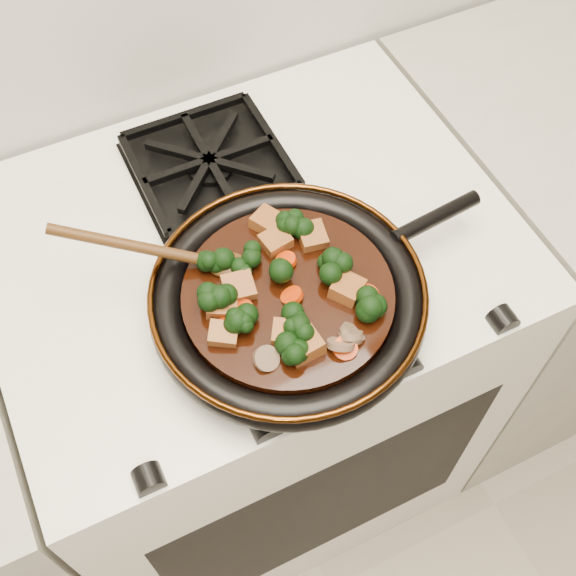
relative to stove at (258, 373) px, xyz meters
name	(u,v)px	position (x,y,z in m)	size (l,w,h in m)	color
stove	(258,373)	(0.00, 0.00, 0.00)	(0.76, 0.60, 0.90)	white
burner_grate_front	(289,305)	(0.00, -0.14, 0.46)	(0.23, 0.23, 0.03)	black
burner_grate_back	(210,164)	(0.00, 0.14, 0.46)	(0.23, 0.23, 0.03)	black
skillet	(289,298)	(0.00, -0.15, 0.49)	(0.49, 0.36, 0.05)	black
braising_sauce	(288,297)	(0.00, -0.15, 0.50)	(0.27, 0.27, 0.02)	black
tofu_cube_0	(347,289)	(0.06, -0.18, 0.52)	(0.04, 0.04, 0.02)	brown
tofu_cube_1	(287,334)	(-0.03, -0.20, 0.52)	(0.04, 0.03, 0.02)	brown
tofu_cube_2	(222,305)	(-0.09, -0.13, 0.52)	(0.04, 0.04, 0.02)	brown
tofu_cube_3	(239,288)	(-0.06, -0.12, 0.52)	(0.04, 0.04, 0.02)	brown
tofu_cube_4	(302,344)	(-0.02, -0.23, 0.52)	(0.04, 0.04, 0.02)	brown
tofu_cube_5	(223,334)	(-0.10, -0.17, 0.52)	(0.04, 0.03, 0.02)	brown
tofu_cube_6	(267,221)	(0.02, -0.04, 0.52)	(0.04, 0.04, 0.02)	brown
tofu_cube_7	(276,241)	(0.01, -0.07, 0.52)	(0.04, 0.03, 0.02)	brown
tofu_cube_8	(312,237)	(0.06, -0.09, 0.52)	(0.04, 0.03, 0.02)	brown
broccoli_floret_0	(370,306)	(0.08, -0.21, 0.52)	(0.06, 0.06, 0.05)	black
broccoli_floret_1	(247,262)	(-0.04, -0.09, 0.52)	(0.05, 0.05, 0.05)	black
broccoli_floret_2	(291,325)	(-0.03, -0.20, 0.52)	(0.06, 0.06, 0.05)	black
broccoli_floret_3	(332,270)	(0.06, -0.15, 0.52)	(0.06, 0.06, 0.05)	black
broccoli_floret_4	(219,268)	(-0.07, -0.08, 0.52)	(0.06, 0.06, 0.05)	black
broccoli_floret_5	(280,269)	(0.00, -0.12, 0.52)	(0.06, 0.06, 0.05)	black
broccoli_floret_6	(216,298)	(-0.09, -0.12, 0.52)	(0.06, 0.06, 0.06)	black
broccoli_floret_7	(299,350)	(-0.03, -0.23, 0.52)	(0.06, 0.06, 0.05)	black
broccoli_floret_8	(240,323)	(-0.08, -0.17, 0.52)	(0.06, 0.06, 0.06)	black
broccoli_floret_9	(290,228)	(0.04, -0.06, 0.52)	(0.06, 0.06, 0.05)	black
carrot_coin_0	(286,261)	(0.01, -0.10, 0.51)	(0.03, 0.03, 0.01)	#C42E05
carrot_coin_1	(345,348)	(0.02, -0.25, 0.51)	(0.03, 0.03, 0.01)	#C42E05
carrot_coin_2	(366,295)	(0.08, -0.20, 0.51)	(0.03, 0.03, 0.01)	#C42E05
carrot_coin_3	(228,327)	(-0.09, -0.16, 0.51)	(0.03, 0.03, 0.01)	#C42E05
carrot_coin_4	(292,296)	(0.00, -0.16, 0.51)	(0.03, 0.03, 0.01)	#C42E05
carrot_coin_5	(243,310)	(-0.07, -0.15, 0.51)	(0.03, 0.03, 0.01)	#C42E05
mushroom_slice_0	(353,333)	(0.04, -0.24, 0.52)	(0.03, 0.03, 0.01)	brown
mushroom_slice_1	(351,335)	(0.04, -0.24, 0.52)	(0.03, 0.03, 0.01)	brown
mushroom_slice_2	(266,358)	(-0.07, -0.22, 0.52)	(0.03, 0.03, 0.01)	brown
mushroom_slice_3	(341,344)	(0.02, -0.25, 0.52)	(0.03, 0.03, 0.01)	brown
wooden_spoon	(179,255)	(-0.11, -0.05, 0.53)	(0.14, 0.09, 0.23)	#44270E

